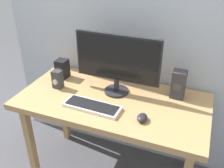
{
  "coord_description": "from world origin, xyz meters",
  "views": [
    {
      "loc": [
        0.56,
        -1.41,
        1.72
      ],
      "look_at": [
        -0.0,
        0.0,
        0.87
      ],
      "focal_mm": 40.86,
      "sensor_mm": 36.0,
      "label": 1
    }
  ],
  "objects_px": {
    "speaker_right": "(179,84)",
    "speaker_left": "(62,69)",
    "desk": "(112,108)",
    "mouse": "(142,118)",
    "monitor": "(117,61)",
    "keyboard_primary": "(92,106)",
    "audio_controller": "(57,79)"
  },
  "relations": [
    {
      "from": "mouse",
      "to": "audio_controller",
      "type": "xyz_separation_m",
      "value": [
        -0.7,
        0.16,
        0.05
      ]
    },
    {
      "from": "keyboard_primary",
      "to": "speaker_left",
      "type": "bearing_deg",
      "value": 142.79
    },
    {
      "from": "desk",
      "to": "monitor",
      "type": "height_order",
      "value": "monitor"
    },
    {
      "from": "desk",
      "to": "monitor",
      "type": "xyz_separation_m",
      "value": [
        -0.01,
        0.11,
        0.32
      ]
    },
    {
      "from": "mouse",
      "to": "audio_controller",
      "type": "bearing_deg",
      "value": 164.97
    },
    {
      "from": "speaker_right",
      "to": "speaker_left",
      "type": "distance_m",
      "value": 0.92
    },
    {
      "from": "desk",
      "to": "keyboard_primary",
      "type": "distance_m",
      "value": 0.2
    },
    {
      "from": "monitor",
      "to": "speaker_left",
      "type": "distance_m",
      "value": 0.52
    },
    {
      "from": "speaker_right",
      "to": "mouse",
      "type": "bearing_deg",
      "value": -113.59
    },
    {
      "from": "speaker_right",
      "to": "desk",
      "type": "bearing_deg",
      "value": -154.89
    },
    {
      "from": "keyboard_primary",
      "to": "desk",
      "type": "bearing_deg",
      "value": 61.26
    },
    {
      "from": "keyboard_primary",
      "to": "audio_controller",
      "type": "xyz_separation_m",
      "value": [
        -0.36,
        0.15,
        0.06
      ]
    },
    {
      "from": "speaker_left",
      "to": "audio_controller",
      "type": "relative_size",
      "value": 1.08
    },
    {
      "from": "monitor",
      "to": "speaker_left",
      "type": "relative_size",
      "value": 4.08
    },
    {
      "from": "audio_controller",
      "to": "speaker_right",
      "type": "bearing_deg",
      "value": 12.94
    },
    {
      "from": "mouse",
      "to": "speaker_left",
      "type": "relative_size",
      "value": 0.59
    },
    {
      "from": "monitor",
      "to": "speaker_left",
      "type": "xyz_separation_m",
      "value": [
        -0.49,
        0.05,
        -0.17
      ]
    },
    {
      "from": "desk",
      "to": "speaker_left",
      "type": "relative_size",
      "value": 8.9
    },
    {
      "from": "speaker_left",
      "to": "audio_controller",
      "type": "xyz_separation_m",
      "value": [
        0.06,
        -0.16,
        -0.01
      ]
    },
    {
      "from": "monitor",
      "to": "speaker_right",
      "type": "height_order",
      "value": "monitor"
    },
    {
      "from": "mouse",
      "to": "speaker_left",
      "type": "distance_m",
      "value": 0.83
    },
    {
      "from": "monitor",
      "to": "mouse",
      "type": "relative_size",
      "value": 6.88
    },
    {
      "from": "audio_controller",
      "to": "mouse",
      "type": "bearing_deg",
      "value": -12.8
    },
    {
      "from": "keyboard_primary",
      "to": "mouse",
      "type": "relative_size",
      "value": 4.42
    },
    {
      "from": "monitor",
      "to": "speaker_right",
      "type": "bearing_deg",
      "value": 11.76
    },
    {
      "from": "mouse",
      "to": "speaker_right",
      "type": "height_order",
      "value": "speaker_right"
    },
    {
      "from": "monitor",
      "to": "audio_controller",
      "type": "relative_size",
      "value": 4.43
    },
    {
      "from": "desk",
      "to": "mouse",
      "type": "relative_size",
      "value": 15.01
    },
    {
      "from": "monitor",
      "to": "keyboard_primary",
      "type": "xyz_separation_m",
      "value": [
        -0.08,
        -0.26,
        -0.23
      ]
    },
    {
      "from": "speaker_left",
      "to": "audio_controller",
      "type": "bearing_deg",
      "value": -70.93
    },
    {
      "from": "monitor",
      "to": "audio_controller",
      "type": "distance_m",
      "value": 0.48
    },
    {
      "from": "desk",
      "to": "mouse",
      "type": "xyz_separation_m",
      "value": [
        0.26,
        -0.16,
        0.1
      ]
    }
  ]
}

